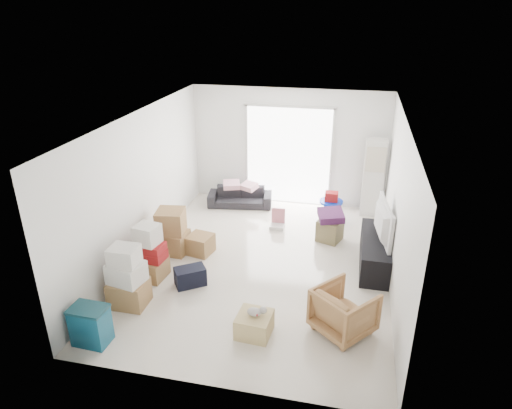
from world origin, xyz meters
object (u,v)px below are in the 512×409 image
object	(u,v)px
armchair	(344,309)
wood_crate	(254,324)
ac_tower	(373,178)
kids_table	(331,200)
tv_console	(375,252)
television	(377,235)
ottoman	(330,230)
storage_bins	(91,325)
sofa	(240,194)

from	to	relation	value
armchair	wood_crate	bearing A→B (deg)	55.11
ac_tower	wood_crate	bearing A→B (deg)	-110.05
kids_table	tv_console	bearing A→B (deg)	-62.95
wood_crate	armchair	bearing A→B (deg)	15.15
ac_tower	armchair	xyz separation A→B (m)	(-0.42, -4.22, -0.49)
television	kids_table	distance (m)	2.01
ottoman	tv_console	bearing A→B (deg)	-43.08
ac_tower	ottoman	xyz separation A→B (m)	(-0.81, -1.44, -0.66)
television	ottoman	xyz separation A→B (m)	(-0.86, 0.80, -0.41)
ac_tower	ottoman	size ratio (longest dim) A/B	3.99
armchair	wood_crate	xyz separation A→B (m)	(-1.25, -0.34, -0.23)
tv_console	wood_crate	xyz separation A→B (m)	(-1.71, -2.32, -0.11)
wood_crate	kids_table	bearing A→B (deg)	78.95
ac_tower	television	bearing A→B (deg)	-88.72
ac_tower	storage_bins	distance (m)	6.52
storage_bins	kids_table	bearing A→B (deg)	57.98
television	ottoman	distance (m)	1.24
ac_tower	wood_crate	size ratio (longest dim) A/B	3.63
tv_console	television	bearing A→B (deg)	-90.00
armchair	tv_console	bearing A→B (deg)	-63.29
storage_bins	ottoman	size ratio (longest dim) A/B	1.34
armchair	storage_bins	xyz separation A→B (m)	(-3.43, -1.01, -0.09)
sofa	storage_bins	size ratio (longest dim) A/B	2.53
tv_console	kids_table	world-z (taller)	kids_table
ac_tower	armchair	bearing A→B (deg)	-95.64
ac_tower	television	world-z (taller)	ac_tower
television	storage_bins	size ratio (longest dim) A/B	2.01
television	storage_bins	world-z (taller)	television
armchair	ottoman	world-z (taller)	armchair
storage_bins	kids_table	world-z (taller)	kids_table
ac_tower	storage_bins	size ratio (longest dim) A/B	2.99
storage_bins	wood_crate	xyz separation A→B (m)	(2.19, 0.67, -0.13)
kids_table	ac_tower	bearing A→B (deg)	27.68
tv_console	wood_crate	size ratio (longest dim) A/B	3.42
sofa	kids_table	size ratio (longest dim) A/B	2.30
armchair	storage_bins	distance (m)	3.58
sofa	tv_console	bearing A→B (deg)	-42.90
television	wood_crate	world-z (taller)	television
tv_console	television	size ratio (longest dim) A/B	1.40
sofa	ottoman	size ratio (longest dim) A/B	3.38
ac_tower	ottoman	distance (m)	1.77
tv_console	wood_crate	world-z (taller)	tv_console
ottoman	wood_crate	distance (m)	3.24
kids_table	sofa	bearing A→B (deg)	171.95
ac_tower	kids_table	distance (m)	1.06
sofa	kids_table	distance (m)	2.17
sofa	armchair	distance (m)	4.82
ac_tower	tv_console	bearing A→B (deg)	-88.72
tv_console	armchair	world-z (taller)	armchair
storage_bins	tv_console	bearing A→B (deg)	37.50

